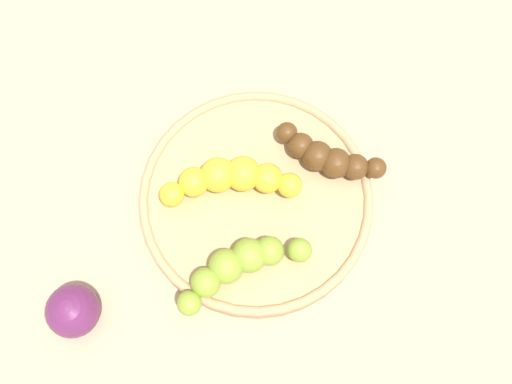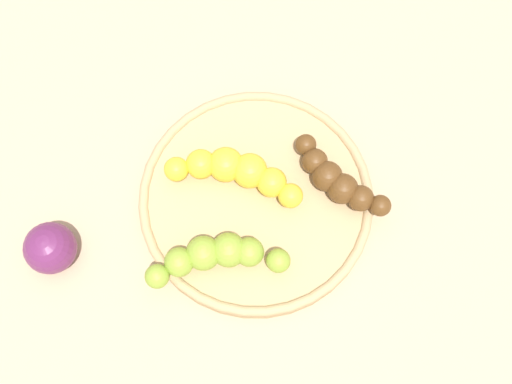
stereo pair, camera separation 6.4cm
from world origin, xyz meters
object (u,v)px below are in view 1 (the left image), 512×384
(banana_yellow, at_px, (231,179))
(banana_overripe, at_px, (328,157))
(fruit_bowl, at_px, (256,200))
(plum_purple, at_px, (73,311))
(banana_green, at_px, (240,265))

(banana_yellow, height_order, banana_overripe, banana_yellow)
(fruit_bowl, distance_m, banana_yellow, 0.04)
(banana_yellow, xyz_separation_m, plum_purple, (0.17, 0.09, -0.01))
(banana_green, height_order, banana_overripe, banana_green)
(banana_green, bearing_deg, banana_overripe, -64.17)
(fruit_bowl, bearing_deg, banana_yellow, -40.98)
(banana_yellow, bearing_deg, banana_overripe, -78.88)
(plum_purple, bearing_deg, banana_green, -177.58)
(fruit_bowl, height_order, banana_green, banana_green)
(banana_yellow, distance_m, banana_overripe, 0.10)
(fruit_bowl, xyz_separation_m, plum_purple, (0.20, 0.08, 0.01))
(fruit_bowl, bearing_deg, plum_purple, 21.07)
(banana_yellow, distance_m, plum_purple, 0.20)
(fruit_bowl, bearing_deg, banana_overripe, -164.36)
(fruit_bowl, height_order, banana_yellow, banana_yellow)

